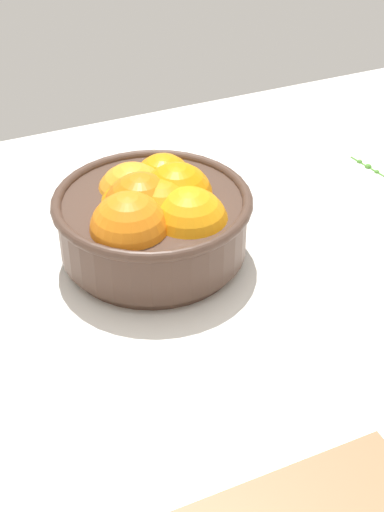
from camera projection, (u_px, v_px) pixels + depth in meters
ground_plane at (190, 332)px, 75.18cm from camera, size 132.65×94.33×3.00cm
fruit_bowl at (154, 217)px, 79.97cm from camera, size 21.92×21.92×11.31cm
herb_sprig_0 at (368, 165)px, 99.79cm from camera, size 1.32×6.67×0.98cm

